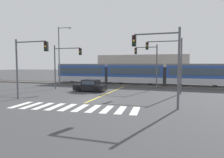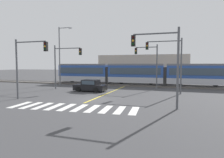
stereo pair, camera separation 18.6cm
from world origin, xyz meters
TOP-DOWN VIEW (x-y plane):
  - ground_plane at (0.00, 0.00)m, footprint 200.00×200.00m
  - track_bed at (0.00, 14.73)m, footprint 120.00×4.00m
  - rail_near at (0.00, 14.01)m, footprint 120.00×0.08m
  - rail_far at (0.00, 15.45)m, footprint 120.00×0.08m
  - light_rail_tram at (1.42, 14.72)m, footprint 28.00×2.64m
  - crosswalk_stripe_0 at (-4.93, -4.25)m, footprint 0.80×2.84m
  - crosswalk_stripe_1 at (-3.84, -4.16)m, footprint 0.80×2.84m
  - crosswalk_stripe_2 at (-2.74, -4.06)m, footprint 0.80×2.84m
  - crosswalk_stripe_3 at (-1.64, -3.97)m, footprint 0.80×2.84m
  - crosswalk_stripe_4 at (-0.55, -3.88)m, footprint 0.80×2.84m
  - crosswalk_stripe_5 at (0.55, -3.78)m, footprint 0.80×2.84m
  - crosswalk_stripe_6 at (1.64, -3.69)m, footprint 0.80×2.84m
  - crosswalk_stripe_7 at (2.74, -3.59)m, footprint 0.80×2.84m
  - crosswalk_stripe_8 at (3.84, -3.50)m, footprint 0.80×2.84m
  - crosswalk_stripe_9 at (4.93, -3.40)m, footprint 0.80×2.84m
  - lane_centre_line at (0.00, 5.45)m, footprint 0.20×14.56m
  - sedan_crossing at (-2.76, 5.59)m, footprint 4.28×2.07m
  - traffic_light_mid_left at (-7.12, 6.42)m, footprint 4.25×0.38m
  - traffic_light_far_right at (4.17, 10.64)m, footprint 3.25×0.38m
  - traffic_light_near_left at (-6.13, -1.92)m, footprint 3.75×0.38m
  - traffic_light_mid_right at (7.00, 6.78)m, footprint 4.25×0.38m
  - traffic_light_near_right at (6.78, -1.88)m, footprint 3.75×0.38m
  - street_lamp_west at (-11.06, 11.82)m, footprint 2.57×0.28m
  - building_backdrop_far at (0.70, 26.60)m, footprint 19.23×6.00m

SIDE VIEW (x-z plane):
  - ground_plane at x=0.00m, z-range 0.00..0.00m
  - lane_centre_line at x=0.00m, z-range 0.00..0.01m
  - crosswalk_stripe_0 at x=-4.93m, z-range 0.00..0.01m
  - crosswalk_stripe_1 at x=-3.84m, z-range 0.00..0.01m
  - crosswalk_stripe_2 at x=-2.74m, z-range 0.00..0.01m
  - crosswalk_stripe_3 at x=-1.64m, z-range 0.00..0.01m
  - crosswalk_stripe_4 at x=-0.55m, z-range 0.00..0.01m
  - crosswalk_stripe_5 at x=0.55m, z-range 0.00..0.01m
  - crosswalk_stripe_6 at x=1.64m, z-range 0.00..0.01m
  - crosswalk_stripe_7 at x=2.74m, z-range 0.00..0.01m
  - crosswalk_stripe_8 at x=3.84m, z-range 0.00..0.01m
  - crosswalk_stripe_9 at x=4.93m, z-range 0.00..0.01m
  - track_bed at x=0.00m, z-range 0.00..0.18m
  - rail_near at x=0.00m, z-range 0.18..0.28m
  - rail_far at x=0.00m, z-range 0.18..0.28m
  - sedan_crossing at x=-2.76m, z-range -0.06..1.46m
  - light_rail_tram at x=1.42m, z-range 0.33..3.76m
  - building_backdrop_far at x=0.70m, z-range 0.00..5.55m
  - traffic_light_near_left at x=-6.13m, z-range 1.02..7.01m
  - traffic_light_mid_left at x=-7.12m, z-range 1.01..7.19m
  - traffic_light_far_right at x=4.17m, z-range 1.00..7.30m
  - traffic_light_near_right at x=6.78m, z-range 1.01..7.34m
  - traffic_light_mid_right at x=7.00m, z-range 1.12..7.70m
  - street_lamp_west at x=-11.06m, z-range 0.64..10.48m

